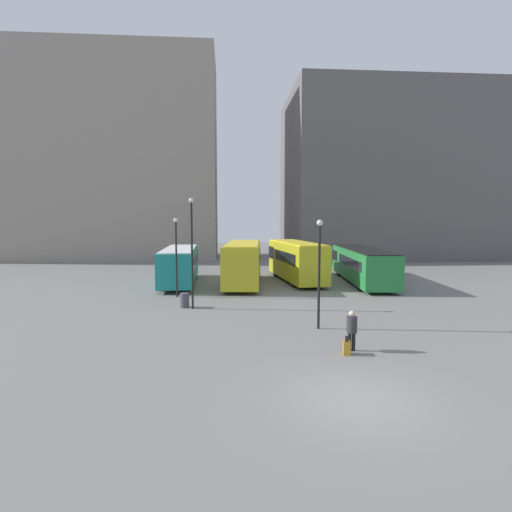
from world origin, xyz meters
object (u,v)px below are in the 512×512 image
(lamp_post_0, at_px, (319,264))
(trash_bin, at_px, (185,300))
(bus_2, at_px, (296,260))
(suitcase, at_px, (346,347))
(bus_3, at_px, (362,264))
(lamp_post_1, at_px, (176,250))
(bus_0, at_px, (180,264))
(bus_1, at_px, (243,262))
(traveler, at_px, (352,327))
(lamp_post_2, at_px, (192,245))

(lamp_post_0, relative_size, trash_bin, 5.98)
(lamp_post_0, bearing_deg, bus_2, 84.17)
(suitcase, distance_m, lamp_post_0, 4.56)
(bus_3, distance_m, lamp_post_1, 15.38)
(bus_0, bearing_deg, lamp_post_0, -151.99)
(bus_1, xyz_separation_m, traveler, (3.49, -16.47, -0.84))
(bus_1, distance_m, lamp_post_0, 13.63)
(suitcase, xyz_separation_m, lamp_post_2, (-6.45, 8.32, 3.40))
(traveler, height_order, trash_bin, traveler)
(bus_3, bearing_deg, lamp_post_2, 129.73)
(traveler, xyz_separation_m, suitcase, (-0.32, -0.40, -0.67))
(bus_0, height_order, suitcase, bus_0)
(suitcase, relative_size, lamp_post_2, 0.12)
(lamp_post_1, bearing_deg, bus_2, 35.15)
(bus_2, relative_size, suitcase, 13.34)
(lamp_post_2, bearing_deg, trash_bin, 144.05)
(bus_0, height_order, bus_2, bus_2)
(bus_3, bearing_deg, lamp_post_0, 158.68)
(traveler, bearing_deg, lamp_post_0, 19.20)
(bus_0, bearing_deg, bus_1, -99.68)
(bus_2, height_order, lamp_post_0, lamp_post_0)
(bus_0, distance_m, trash_bin, 9.05)
(bus_1, xyz_separation_m, suitcase, (3.17, -16.87, -1.52))
(lamp_post_2, bearing_deg, suitcase, -52.23)
(bus_2, bearing_deg, trash_bin, 133.38)
(bus_3, xyz_separation_m, lamp_post_2, (-13.00, -9.01, 2.16))
(lamp_post_0, xyz_separation_m, trash_bin, (-6.72, 5.06, -2.61))
(bus_2, relative_size, bus_3, 0.81)
(traveler, relative_size, suitcase, 2.10)
(lamp_post_1, height_order, trash_bin, lamp_post_1)
(bus_0, relative_size, lamp_post_1, 1.89)
(bus_1, distance_m, lamp_post_1, 6.84)
(bus_0, height_order, lamp_post_0, lamp_post_0)
(suitcase, bearing_deg, bus_0, 34.50)
(bus_0, distance_m, bus_3, 14.77)
(bus_2, height_order, lamp_post_2, lamp_post_2)
(bus_2, xyz_separation_m, traveler, (-0.95, -17.97, -0.82))
(lamp_post_1, bearing_deg, traveler, -55.02)
(bus_1, relative_size, trash_bin, 11.86)
(bus_3, bearing_deg, lamp_post_1, 115.44)
(bus_3, distance_m, trash_bin, 16.07)
(suitcase, bearing_deg, bus_2, 5.48)
(bus_0, bearing_deg, lamp_post_2, -170.96)
(bus_3, xyz_separation_m, lamp_post_0, (-6.78, -13.71, 1.52))
(bus_3, relative_size, lamp_post_1, 2.40)
(bus_2, bearing_deg, bus_1, 102.37)
(lamp_post_1, bearing_deg, bus_3, 20.43)
(lamp_post_0, bearing_deg, bus_1, 102.50)
(lamp_post_2, distance_m, trash_bin, 3.30)
(lamp_post_1, bearing_deg, suitcase, -57.00)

